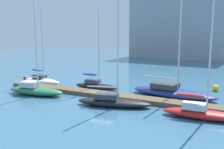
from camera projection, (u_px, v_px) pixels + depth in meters
ground_plane at (103, 97)px, 26.09m from camera, size 120.00×120.00×0.00m
dock_pier at (103, 95)px, 26.06m from camera, size 24.02×1.63×0.42m
dock_piling_near_end at (25, 80)px, 31.75m from camera, size 0.28×0.28×1.16m
sailboat_0 at (42, 79)px, 32.74m from camera, size 5.69×2.01×9.12m
sailboat_1 at (35, 89)px, 26.77m from camera, size 6.60×2.73×10.26m
sailboat_2 at (96, 85)px, 29.31m from camera, size 5.53×1.98×9.09m
sailboat_3 at (113, 101)px, 22.72m from camera, size 6.98×3.41×10.47m
sailboat_4 at (172, 91)px, 25.94m from camera, size 8.95×3.42×11.54m
sailboat_5 at (201, 111)px, 19.49m from camera, size 6.14×2.00×10.30m
mooring_buoy_yellow at (216, 88)px, 28.38m from camera, size 0.72×0.72×0.72m
harbor_building_distant at (180, 23)px, 61.82m from camera, size 22.86×10.00×16.77m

